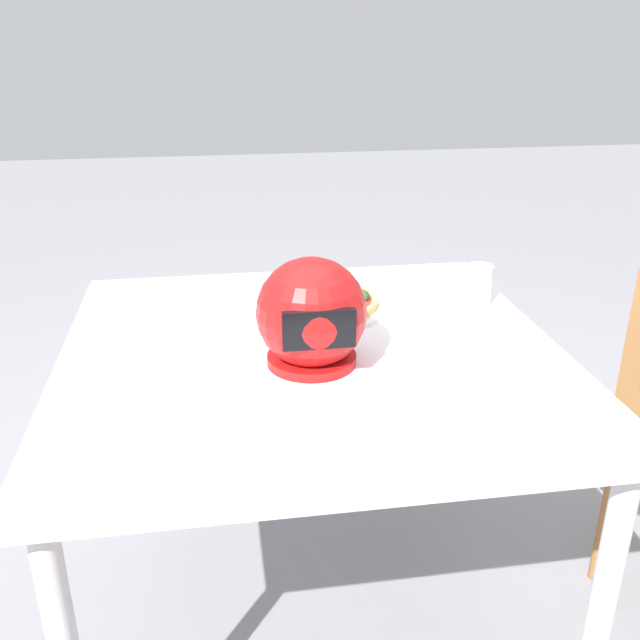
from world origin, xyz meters
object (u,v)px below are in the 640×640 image
motorcycle_helmet (312,315)px  drinking_glass (478,285)px  pizza (329,301)px  dining_table (312,379)px

motorcycle_helmet → drinking_glass: size_ratio=2.28×
motorcycle_helmet → drinking_glass: 0.55m
motorcycle_helmet → drinking_glass: (-0.47, -0.28, -0.06)m
pizza → motorcycle_helmet: bearing=73.5°
pizza → drinking_glass: size_ratio=2.48×
pizza → motorcycle_helmet: (0.09, 0.29, 0.09)m
pizza → motorcycle_helmet: 0.31m
pizza → dining_table: bearing=70.9°
dining_table → drinking_glass: 0.52m
motorcycle_helmet → pizza: bearing=-106.5°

